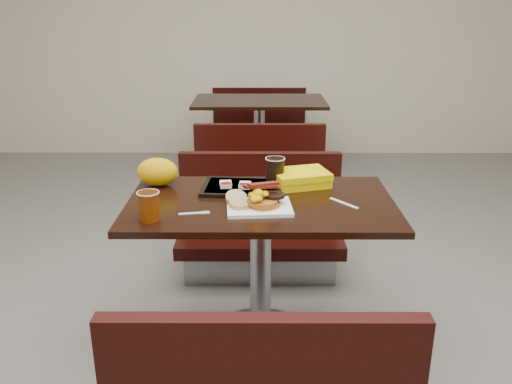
{
  "coord_description": "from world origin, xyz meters",
  "views": [
    {
      "loc": [
        -0.01,
        -2.24,
        1.6
      ],
      "look_at": [
        -0.02,
        -0.08,
        0.82
      ],
      "focal_mm": 37.25,
      "sensor_mm": 36.0,
      "label": 1
    }
  ],
  "objects_px": {
    "clamshell": "(301,178)",
    "knife": "(344,203)",
    "pancake_stack": "(264,202)",
    "hashbrown_sleeve_left": "(226,184)",
    "bench_far_n": "(259,125)",
    "platter": "(259,207)",
    "paper_bag": "(157,172)",
    "bench_far_s": "(260,163)",
    "table_near": "(261,274)",
    "fork": "(190,213)",
    "bench_near_n": "(260,220)",
    "hashbrown_sleeve_right": "(245,185)",
    "coffee_cup_near": "(149,206)",
    "coffee_cup_far": "(275,170)",
    "tray": "(242,187)",
    "bench_near_s": "(262,375)",
    "table_far": "(259,140)"
  },
  "relations": [
    {
      "from": "coffee_cup_near",
      "to": "knife",
      "type": "distance_m",
      "value": 0.85
    },
    {
      "from": "knife",
      "to": "hashbrown_sleeve_right",
      "type": "bearing_deg",
      "value": -149.17
    },
    {
      "from": "table_far",
      "to": "fork",
      "type": "height_order",
      "value": "fork"
    },
    {
      "from": "bench_near_s",
      "to": "platter",
      "type": "height_order",
      "value": "platter"
    },
    {
      "from": "clamshell",
      "to": "knife",
      "type": "bearing_deg",
      "value": -71.44
    },
    {
      "from": "paper_bag",
      "to": "bench_far_s",
      "type": "bearing_deg",
      "value": 73.44
    },
    {
      "from": "bench_near_n",
      "to": "bench_far_s",
      "type": "xyz_separation_m",
      "value": [
        0.0,
        1.2,
        0.0
      ]
    },
    {
      "from": "bench_near_s",
      "to": "paper_bag",
      "type": "relative_size",
      "value": 5.07
    },
    {
      "from": "bench_far_n",
      "to": "hashbrown_sleeve_right",
      "type": "relative_size",
      "value": 13.67
    },
    {
      "from": "bench_near_s",
      "to": "hashbrown_sleeve_left",
      "type": "relative_size",
      "value": 13.51
    },
    {
      "from": "pancake_stack",
      "to": "hashbrown_sleeve_left",
      "type": "xyz_separation_m",
      "value": [
        -0.18,
        0.25,
        -0.0
      ]
    },
    {
      "from": "platter",
      "to": "hashbrown_sleeve_left",
      "type": "bearing_deg",
      "value": 118.68
    },
    {
      "from": "table_near",
      "to": "fork",
      "type": "height_order",
      "value": "fork"
    },
    {
      "from": "bench_far_s",
      "to": "fork",
      "type": "bearing_deg",
      "value": -98.34
    },
    {
      "from": "tray",
      "to": "hashbrown_sleeve_left",
      "type": "distance_m",
      "value": 0.08
    },
    {
      "from": "bench_near_n",
      "to": "paper_bag",
      "type": "xyz_separation_m",
      "value": [
        -0.5,
        -0.49,
        0.46
      ]
    },
    {
      "from": "table_near",
      "to": "tray",
      "type": "bearing_deg",
      "value": 119.43
    },
    {
      "from": "platter",
      "to": "clamshell",
      "type": "relative_size",
      "value": 1.06
    },
    {
      "from": "platter",
      "to": "coffee_cup_far",
      "type": "xyz_separation_m",
      "value": [
        0.08,
        0.31,
        0.07
      ]
    },
    {
      "from": "pancake_stack",
      "to": "tray",
      "type": "relative_size",
      "value": 0.37
    },
    {
      "from": "table_near",
      "to": "coffee_cup_near",
      "type": "bearing_deg",
      "value": -154.19
    },
    {
      "from": "tray",
      "to": "clamshell",
      "type": "relative_size",
      "value": 1.44
    },
    {
      "from": "table_near",
      "to": "hashbrown_sleeve_left",
      "type": "distance_m",
      "value": 0.46
    },
    {
      "from": "coffee_cup_near",
      "to": "coffee_cup_far",
      "type": "bearing_deg",
      "value": 39.03
    },
    {
      "from": "coffee_cup_far",
      "to": "table_near",
      "type": "bearing_deg",
      "value": -108.63
    },
    {
      "from": "bench_far_s",
      "to": "knife",
      "type": "distance_m",
      "value": 2.01
    },
    {
      "from": "fork",
      "to": "hashbrown_sleeve_right",
      "type": "distance_m",
      "value": 0.37
    },
    {
      "from": "bench_far_n",
      "to": "platter",
      "type": "distance_m",
      "value": 3.43
    },
    {
      "from": "pancake_stack",
      "to": "bench_near_n",
      "type": "bearing_deg",
      "value": 90.83
    },
    {
      "from": "hashbrown_sleeve_left",
      "to": "bench_far_n",
      "type": "bearing_deg",
      "value": 80.72
    },
    {
      "from": "knife",
      "to": "hashbrown_sleeve_left",
      "type": "bearing_deg",
      "value": -147.13
    },
    {
      "from": "hashbrown_sleeve_left",
      "to": "hashbrown_sleeve_right",
      "type": "bearing_deg",
      "value": -14.27
    },
    {
      "from": "bench_near_n",
      "to": "hashbrown_sleeve_left",
      "type": "distance_m",
      "value": 0.71
    },
    {
      "from": "pancake_stack",
      "to": "hashbrown_sleeve_left",
      "type": "relative_size",
      "value": 1.88
    },
    {
      "from": "bench_near_n",
      "to": "clamshell",
      "type": "xyz_separation_m",
      "value": [
        0.2,
        -0.48,
        0.43
      ]
    },
    {
      "from": "hashbrown_sleeve_left",
      "to": "table_far",
      "type": "bearing_deg",
      "value": 79.86
    },
    {
      "from": "pancake_stack",
      "to": "coffee_cup_near",
      "type": "distance_m",
      "value": 0.49
    },
    {
      "from": "table_near",
      "to": "coffee_cup_far",
      "type": "distance_m",
      "value": 0.5
    },
    {
      "from": "coffee_cup_far",
      "to": "paper_bag",
      "type": "bearing_deg",
      "value": 179.25
    },
    {
      "from": "hashbrown_sleeve_right",
      "to": "hashbrown_sleeve_left",
      "type": "bearing_deg",
      "value": 175.93
    },
    {
      "from": "bench_far_s",
      "to": "coffee_cup_far",
      "type": "height_order",
      "value": "coffee_cup_far"
    },
    {
      "from": "hashbrown_sleeve_right",
      "to": "bench_near_s",
      "type": "bearing_deg",
      "value": -80.9
    },
    {
      "from": "hashbrown_sleeve_right",
      "to": "coffee_cup_far",
      "type": "distance_m",
      "value": 0.17
    },
    {
      "from": "knife",
      "to": "hashbrown_sleeve_right",
      "type": "xyz_separation_m",
      "value": [
        -0.44,
        0.17,
        0.03
      ]
    },
    {
      "from": "tray",
      "to": "coffee_cup_near",
      "type": "bearing_deg",
      "value": -130.29
    },
    {
      "from": "bench_far_s",
      "to": "hashbrown_sleeve_right",
      "type": "xyz_separation_m",
      "value": [
        -0.08,
        -1.77,
        0.42
      ]
    },
    {
      "from": "coffee_cup_near",
      "to": "bench_near_s",
      "type": "bearing_deg",
      "value": -46.16
    },
    {
      "from": "pancake_stack",
      "to": "hashbrown_sleeve_left",
      "type": "distance_m",
      "value": 0.3
    },
    {
      "from": "bench_far_n",
      "to": "fork",
      "type": "relative_size",
      "value": 7.65
    },
    {
      "from": "table_far",
      "to": "fork",
      "type": "relative_size",
      "value": 9.19
    }
  ]
}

